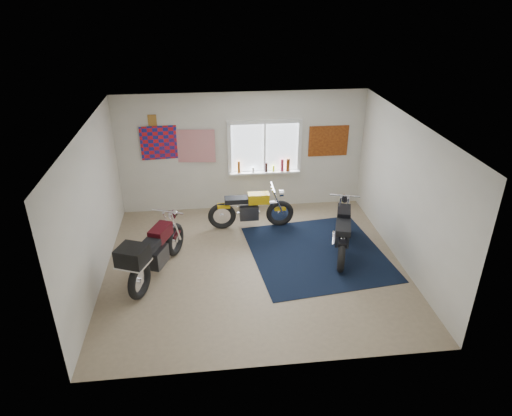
{
  "coord_description": "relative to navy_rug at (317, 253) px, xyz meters",
  "views": [
    {
      "loc": [
        -0.78,
        -7.13,
        4.82
      ],
      "look_at": [
        0.07,
        0.4,
        1.0
      ],
      "focal_mm": 32.0,
      "sensor_mm": 36.0,
      "label": 1
    }
  ],
  "objects": [
    {
      "name": "yellow_triumph",
      "position": [
        -1.18,
        1.21,
        0.4
      ],
      "size": [
        1.85,
        0.55,
        0.93
      ],
      "rotation": [
        0.0,
        0.0,
        -0.0
      ],
      "color": "black",
      "rests_on": "ground"
    },
    {
      "name": "black_chrome_bike",
      "position": [
        0.48,
        0.03,
        0.43
      ],
      "size": [
        0.77,
        1.9,
        1.0
      ],
      "rotation": [
        0.0,
        0.0,
        1.28
      ],
      "color": "black",
      "rests_on": "navy_rug"
    },
    {
      "name": "window_assembly",
      "position": [
        -0.77,
        2.18,
        1.36
      ],
      "size": [
        1.66,
        0.17,
        1.26
      ],
      "color": "white",
      "rests_on": "room_shell"
    },
    {
      "name": "flag_display",
      "position": [
        -3.17,
        2.19,
        2.14
      ],
      "size": [
        1.6,
        0.1,
        1.17
      ],
      "color": "red",
      "rests_on": "room_shell"
    },
    {
      "name": "navy_rug",
      "position": [
        0.0,
        0.0,
        0.0
      ],
      "size": [
        2.79,
        2.88,
        0.01
      ],
      "primitive_type": "cube",
      "rotation": [
        0.0,
        0.0,
        0.12
      ],
      "color": "black",
      "rests_on": "ground"
    },
    {
      "name": "room_shell",
      "position": [
        -1.27,
        -0.29,
        1.63
      ],
      "size": [
        5.5,
        5.5,
        5.5
      ],
      "color": "white",
      "rests_on": "ground"
    },
    {
      "name": "triumph_poster",
      "position": [
        0.68,
        2.19,
        1.54
      ],
      "size": [
        0.9,
        0.03,
        0.7
      ],
      "primitive_type": "cube",
      "color": "#A54C14",
      "rests_on": "room_shell"
    },
    {
      "name": "maroon_tourer",
      "position": [
        -3.08,
        -0.5,
        0.53
      ],
      "size": [
        1.07,
        1.98,
        1.04
      ],
      "rotation": [
        0.0,
        0.0,
        1.18
      ],
      "color": "black",
      "rests_on": "ground"
    },
    {
      "name": "ground",
      "position": [
        -1.27,
        -0.29,
        -0.01
      ],
      "size": [
        5.5,
        5.5,
        0.0
      ],
      "primitive_type": "plane",
      "color": "#9E896B",
      "rests_on": "ground"
    },
    {
      "name": "oil_bottles",
      "position": [
        -0.61,
        2.11,
        1.03
      ],
      "size": [
        1.2,
        0.09,
        0.3
      ],
      "color": "#944C15",
      "rests_on": "window_assembly"
    }
  ]
}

